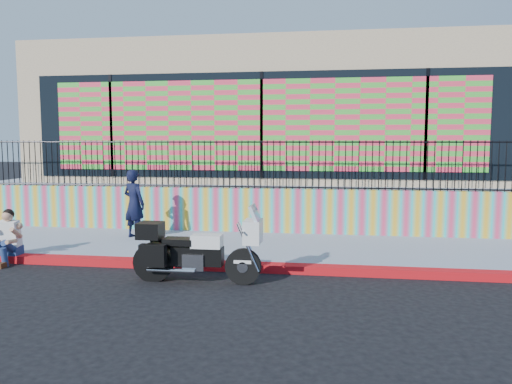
# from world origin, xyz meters

# --- Properties ---
(ground) EXTENTS (90.00, 90.00, 0.00)m
(ground) POSITION_xyz_m (0.00, 0.00, 0.00)
(ground) COLOR black
(ground) RESTS_ON ground
(red_curb) EXTENTS (16.00, 0.30, 0.15)m
(red_curb) POSITION_xyz_m (0.00, 0.00, 0.07)
(red_curb) COLOR red
(red_curb) RESTS_ON ground
(sidewalk) EXTENTS (16.00, 3.00, 0.15)m
(sidewalk) POSITION_xyz_m (0.00, 1.65, 0.07)
(sidewalk) COLOR gray
(sidewalk) RESTS_ON ground
(mural_wall) EXTENTS (16.00, 0.20, 1.10)m
(mural_wall) POSITION_xyz_m (0.00, 3.25, 0.70)
(mural_wall) COLOR #D93961
(mural_wall) RESTS_ON sidewalk
(metal_fence) EXTENTS (15.80, 0.04, 1.20)m
(metal_fence) POSITION_xyz_m (0.00, 3.25, 1.85)
(metal_fence) COLOR black
(metal_fence) RESTS_ON mural_wall
(elevated_platform) EXTENTS (16.00, 10.00, 1.25)m
(elevated_platform) POSITION_xyz_m (0.00, 8.35, 0.62)
(elevated_platform) COLOR gray
(elevated_platform) RESTS_ON ground
(storefront_building) EXTENTS (14.00, 8.06, 4.00)m
(storefront_building) POSITION_xyz_m (0.00, 8.13, 3.25)
(storefront_building) COLOR tan
(storefront_building) RESTS_ON elevated_platform
(police_motorcycle) EXTENTS (2.21, 0.73, 1.37)m
(police_motorcycle) POSITION_xyz_m (-0.47, -0.88, 0.58)
(police_motorcycle) COLOR black
(police_motorcycle) RESTS_ON ground
(police_officer) EXTENTS (0.69, 0.58, 1.62)m
(police_officer) POSITION_xyz_m (-2.77, 2.08, 0.96)
(police_officer) COLOR black
(police_officer) RESTS_ON sidewalk
(seated_man) EXTENTS (0.54, 0.71, 1.06)m
(seated_man) POSITION_xyz_m (-4.53, -0.20, 0.45)
(seated_man) COLOR navy
(seated_man) RESTS_ON ground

